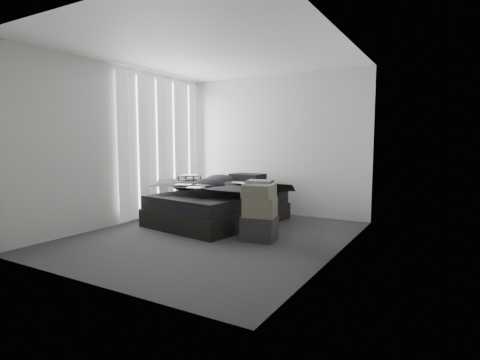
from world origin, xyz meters
The scene contains 25 objects.
floor centered at (0.00, 0.00, 0.00)m, with size 3.60×4.20×0.01m, color #313134.
ceiling centered at (0.00, 0.00, 2.60)m, with size 3.60×4.20×0.01m, color white.
wall_back centered at (0.00, 2.10, 1.30)m, with size 3.60×0.01×2.60m, color beige.
wall_front centered at (0.00, -2.10, 1.30)m, with size 3.60×0.01×2.60m, color beige.
wall_left centered at (-1.80, 0.00, 1.30)m, with size 0.01×4.20×2.60m, color beige.
wall_right centered at (1.80, 0.00, 1.30)m, with size 0.01×4.20×2.60m, color beige.
window_left centered at (-1.78, 0.90, 1.35)m, with size 0.02×2.00×2.30m, color white.
curtain_left centered at (-1.73, 0.90, 1.28)m, with size 0.06×2.12×2.48m, color white.
bed centered at (-0.45, 0.85, 0.14)m, with size 1.58×2.08×0.28m, color black.
mattress centered at (-0.45, 0.85, 0.39)m, with size 1.52×2.02×0.22m, color black.
duvet centered at (-0.46, 0.80, 0.63)m, with size 1.54×1.78×0.24m, color black.
pillow_lower centered at (-0.38, 1.65, 0.58)m, with size 0.63×0.42×0.14m, color black.
pillow_upper centered at (-0.32, 1.62, 0.71)m, with size 0.59×0.40×0.13m, color black.
laptop centered at (-0.06, 0.84, 0.76)m, with size 0.33×0.21×0.03m, color silver.
comic_a centered at (-0.78, 0.33, 0.75)m, with size 0.26×0.17×0.01m, color black.
comic_b centered at (-0.46, 0.44, 0.76)m, with size 0.26×0.17×0.01m, color black.
comic_c centered at (-0.37, 0.12, 0.76)m, with size 0.26×0.17×0.01m, color black.
side_stand centered at (-1.26, 1.10, 0.37)m, with size 0.40×0.40×0.74m, color black.
papers centered at (-1.24, 1.09, 0.75)m, with size 0.29×0.21×0.01m, color white.
floor_books centered at (-1.29, 0.90, 0.06)m, with size 0.12×0.17×0.12m, color black.
box_lower centered at (0.69, 0.15, 0.17)m, with size 0.46×0.36×0.34m, color black.
box_mid centered at (0.70, 0.14, 0.47)m, with size 0.43×0.34×0.26m, color #595446.
box_upper centered at (0.68, 0.15, 0.68)m, with size 0.41×0.33×0.18m, color #595446.
art_book_white centered at (0.69, 0.15, 0.79)m, with size 0.35×0.28×0.03m, color silver.
art_book_snake centered at (0.70, 0.14, 0.82)m, with size 0.34×0.27×0.03m, color silver.
Camera 1 is at (3.01, -4.38, 1.35)m, focal length 28.00 mm.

